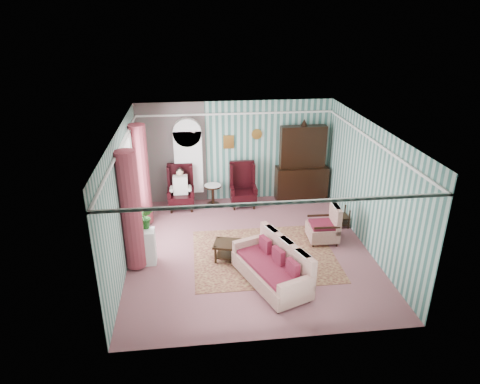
{
  "coord_description": "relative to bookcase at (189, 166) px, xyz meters",
  "views": [
    {
      "loc": [
        -1.22,
        -8.62,
        5.19
      ],
      "look_at": [
        -0.15,
        0.6,
        1.22
      ],
      "focal_mm": 32.0,
      "sensor_mm": 36.0,
      "label": 1
    }
  ],
  "objects": [
    {
      "name": "plant_stand",
      "position": [
        -1.05,
        -3.14,
        -0.72
      ],
      "size": [
        0.55,
        0.35,
        0.8
      ],
      "primitive_type": "cube",
      "color": "silver",
      "rests_on": "floor"
    },
    {
      "name": "dresser_hutch",
      "position": [
        3.25,
        -0.12,
        0.06
      ],
      "size": [
        1.5,
        0.56,
        2.36
      ],
      "primitive_type": "cube",
      "color": "black",
      "rests_on": "floor"
    },
    {
      "name": "potted_plant_b",
      "position": [
        -0.93,
        -3.02,
        -0.06
      ],
      "size": [
        0.29,
        0.24,
        0.52
      ],
      "primitive_type": "imported",
      "rotation": [
        0.0,
        0.0,
        0.03
      ],
      "color": "#184E18",
      "rests_on": "plant_stand"
    },
    {
      "name": "coffee_table",
      "position": [
        0.99,
        -3.27,
        -0.91
      ],
      "size": [
        1.08,
        0.75,
        0.42
      ],
      "primitive_type": "cube",
      "rotation": [
        0.0,
        0.0,
        -0.26
      ],
      "color": "black",
      "rests_on": "floor"
    },
    {
      "name": "wingback_right",
      "position": [
        1.5,
        -0.39,
        -0.5
      ],
      "size": [
        0.76,
        0.8,
        1.25
      ],
      "primitive_type": "cube",
      "color": "black",
      "rests_on": "floor"
    },
    {
      "name": "wingback_left",
      "position": [
        -0.25,
        -0.39,
        -0.5
      ],
      "size": [
        0.76,
        0.8,
        1.25
      ],
      "primitive_type": "cube",
      "color": "black",
      "rests_on": "floor"
    },
    {
      "name": "floor",
      "position": [
        1.35,
        -2.84,
        -1.12
      ],
      "size": [
        6.0,
        6.0,
        0.0
      ],
      "primitive_type": "plane",
      "color": "#8D5255",
      "rests_on": "ground"
    },
    {
      "name": "potted_plant_a",
      "position": [
        -1.07,
        -3.2,
        -0.12
      ],
      "size": [
        0.44,
        0.41,
        0.39
      ],
      "primitive_type": "imported",
      "rotation": [
        0.0,
        0.0,
        0.38
      ],
      "color": "#1C591D",
      "rests_on": "plant_stand"
    },
    {
      "name": "room_shell",
      "position": [
        0.73,
        -2.66,
        0.89
      ],
      "size": [
        5.53,
        6.02,
        2.91
      ],
      "color": "#3B6B61",
      "rests_on": "ground"
    },
    {
      "name": "sofa",
      "position": [
        1.59,
        -4.26,
        -0.59
      ],
      "size": [
        1.65,
        2.15,
        1.06
      ],
      "primitive_type": "cube",
      "rotation": [
        0.0,
        0.0,
        1.94
      ],
      "color": "beige",
      "rests_on": "floor"
    },
    {
      "name": "floral_armchair",
      "position": [
        3.16,
        -2.64,
        -0.61
      ],
      "size": [
        0.81,
        0.79,
        1.02
      ],
      "primitive_type": "cube",
      "rotation": [
        0.0,
        0.0,
        1.54
      ],
      "color": "beige",
      "rests_on": "floor"
    },
    {
      "name": "round_side_table",
      "position": [
        0.65,
        -0.24,
        -0.82
      ],
      "size": [
        0.5,
        0.5,
        0.6
      ],
      "primitive_type": "cylinder",
      "color": "black",
      "rests_on": "floor"
    },
    {
      "name": "bookcase",
      "position": [
        0.0,
        0.0,
        0.0
      ],
      "size": [
        0.8,
        0.28,
        2.24
      ],
      "primitive_type": "cube",
      "color": "silver",
      "rests_on": "floor"
    },
    {
      "name": "potted_plant_c",
      "position": [
        -1.07,
        -3.02,
        -0.12
      ],
      "size": [
        0.27,
        0.27,
        0.39
      ],
      "primitive_type": "imported",
      "rotation": [
        0.0,
        0.0,
        0.24
      ],
      "color": "#265219",
      "rests_on": "plant_stand"
    },
    {
      "name": "nest_table",
      "position": [
        3.82,
        -1.94,
        -0.85
      ],
      "size": [
        0.45,
        0.38,
        0.54
      ],
      "primitive_type": "cube",
      "color": "black",
      "rests_on": "floor"
    },
    {
      "name": "rug",
      "position": [
        1.65,
        -3.14,
        -1.11
      ],
      "size": [
        3.2,
        2.6,
        0.01
      ],
      "primitive_type": "cube",
      "color": "#431B16",
      "rests_on": "floor"
    },
    {
      "name": "seated_woman",
      "position": [
        -0.25,
        -0.39,
        -0.53
      ],
      "size": [
        0.44,
        0.4,
        1.18
      ],
      "primitive_type": null,
      "color": "beige",
      "rests_on": "floor"
    }
  ]
}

